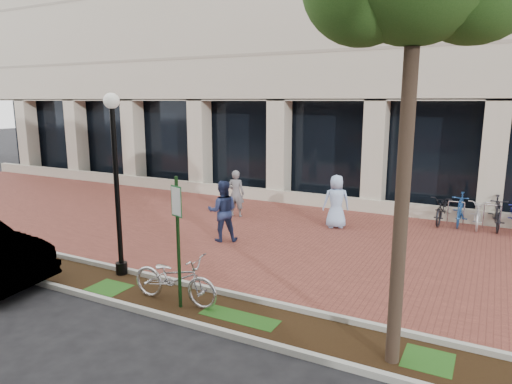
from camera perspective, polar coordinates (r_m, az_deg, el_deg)
The scene contains 12 objects.
ground at distance 14.42m, azimuth 1.82°, elevation -5.45°, with size 120.00×120.00×0.00m, color black.
brick_plaza at distance 14.41m, azimuth 1.82°, elevation -5.43°, with size 40.00×9.00×0.01m, color brown.
planting_strip at distance 10.24m, azimuth -11.46°, elevation -12.88°, with size 40.00×1.50×0.01m, color black.
curb_plaza_side at distance 10.76m, azimuth -8.92°, elevation -11.24°, with size 40.00×0.12×0.12m, color #A7A99F.
curb_street_side at distance 9.71m, azimuth -14.34°, elevation -14.07°, with size 40.00×0.12×0.12m, color #A7A99F.
parking_sign at distance 9.17m, azimuth -9.80°, elevation -4.35°, with size 0.34×0.07×2.73m.
lamppost at distance 11.17m, azimuth -17.10°, elevation 2.01°, with size 0.36×0.36×4.34m.
locked_bicycle at distance 9.81m, azimuth -10.10°, elevation -10.58°, with size 0.71×2.03×1.07m, color silver.
pedestrian_left at distance 16.56m, azimuth -2.53°, elevation -0.18°, with size 0.63×0.41×1.72m, color slate.
pedestrian_mid at distance 13.69m, azimuth -4.20°, elevation -2.39°, with size 0.90×0.70×1.85m, color navy.
pedestrian_right at distance 15.30m, azimuth 10.00°, elevation -1.18°, with size 0.87×0.57×1.78m, color #9BB9E7.
bike_rack_cluster at distance 16.91m, azimuth 26.89°, elevation -2.34°, with size 3.57×1.96×1.10m.
Camera 1 is at (6.01, -12.42, 4.17)m, focal length 32.00 mm.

